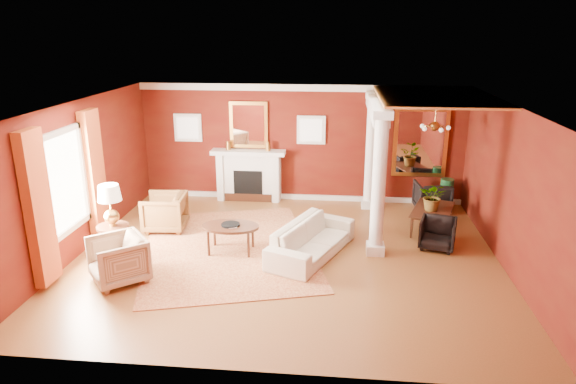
# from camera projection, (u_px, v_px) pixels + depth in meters

# --- Properties ---
(ground) EXTENTS (8.00, 8.00, 0.00)m
(ground) POSITION_uv_depth(u_px,v_px,m) (287.00, 256.00, 9.87)
(ground) COLOR brown
(ground) RESTS_ON ground
(room_shell) EXTENTS (8.04, 7.04, 2.92)m
(room_shell) POSITION_uv_depth(u_px,v_px,m) (287.00, 154.00, 9.25)
(room_shell) COLOR #591B0C
(room_shell) RESTS_ON ground
(fireplace) EXTENTS (1.85, 0.42, 1.29)m
(fireplace) POSITION_uv_depth(u_px,v_px,m) (249.00, 175.00, 12.94)
(fireplace) COLOR silver
(fireplace) RESTS_ON ground
(overmantel_mirror) EXTENTS (0.95, 0.07, 1.15)m
(overmantel_mirror) POSITION_uv_depth(u_px,v_px,m) (249.00, 125.00, 12.68)
(overmantel_mirror) COLOR gold
(overmantel_mirror) RESTS_ON fireplace
(flank_window_left) EXTENTS (0.70, 0.07, 0.70)m
(flank_window_left) POSITION_uv_depth(u_px,v_px,m) (188.00, 128.00, 12.87)
(flank_window_left) COLOR silver
(flank_window_left) RESTS_ON room_shell
(flank_window_right) EXTENTS (0.70, 0.07, 0.70)m
(flank_window_right) POSITION_uv_depth(u_px,v_px,m) (311.00, 130.00, 12.58)
(flank_window_right) COLOR silver
(flank_window_right) RESTS_ON room_shell
(left_window) EXTENTS (0.21, 2.55, 2.60)m
(left_window) POSITION_uv_depth(u_px,v_px,m) (68.00, 189.00, 9.24)
(left_window) COLOR white
(left_window) RESTS_ON room_shell
(column_front) EXTENTS (0.36, 0.36, 2.80)m
(column_front) POSITION_uv_depth(u_px,v_px,m) (379.00, 183.00, 9.56)
(column_front) COLOR silver
(column_front) RESTS_ON ground
(column_back) EXTENTS (0.36, 0.36, 2.80)m
(column_back) POSITION_uv_depth(u_px,v_px,m) (371.00, 150.00, 12.11)
(column_back) COLOR silver
(column_back) RESTS_ON ground
(header_beam) EXTENTS (0.30, 3.20, 0.32)m
(header_beam) POSITION_uv_depth(u_px,v_px,m) (377.00, 107.00, 10.71)
(header_beam) COLOR silver
(header_beam) RESTS_ON column_front
(amber_ceiling) EXTENTS (2.30, 3.40, 0.04)m
(amber_ceiling) POSITION_uv_depth(u_px,v_px,m) (435.00, 96.00, 10.38)
(amber_ceiling) COLOR #E59043
(amber_ceiling) RESTS_ON room_shell
(dining_mirror) EXTENTS (1.30, 0.07, 1.70)m
(dining_mirror) POSITION_uv_depth(u_px,v_px,m) (420.00, 142.00, 12.39)
(dining_mirror) COLOR gold
(dining_mirror) RESTS_ON room_shell
(chandelier) EXTENTS (0.60, 0.62, 0.75)m
(chandelier) POSITION_uv_depth(u_px,v_px,m) (435.00, 126.00, 10.61)
(chandelier) COLOR #AE7E36
(chandelier) RESTS_ON room_shell
(crown_trim) EXTENTS (8.00, 0.08, 0.16)m
(crown_trim) POSITION_uv_depth(u_px,v_px,m) (301.00, 88.00, 12.29)
(crown_trim) COLOR silver
(crown_trim) RESTS_ON room_shell
(base_trim) EXTENTS (8.00, 0.08, 0.12)m
(base_trim) POSITION_uv_depth(u_px,v_px,m) (300.00, 197.00, 13.13)
(base_trim) COLOR silver
(base_trim) RESTS_ON ground
(rug) EXTENTS (4.24, 4.99, 0.02)m
(rug) POSITION_uv_depth(u_px,v_px,m) (229.00, 248.00, 10.20)
(rug) COLOR maroon
(rug) RESTS_ON ground
(sofa) EXTENTS (1.47, 2.31, 0.87)m
(sofa) POSITION_uv_depth(u_px,v_px,m) (312.00, 234.00, 9.79)
(sofa) COLOR beige
(sofa) RESTS_ON ground
(armchair_leopard) EXTENTS (0.87, 0.92, 0.88)m
(armchair_leopard) POSITION_uv_depth(u_px,v_px,m) (165.00, 210.00, 11.04)
(armchair_leopard) COLOR black
(armchair_leopard) RESTS_ON ground
(armchair_stripe) EXTENTS (1.18, 1.18, 0.89)m
(armchair_stripe) POSITION_uv_depth(u_px,v_px,m) (118.00, 258.00, 8.77)
(armchair_stripe) COLOR tan
(armchair_stripe) RESTS_ON ground
(coffee_table) EXTENTS (1.11, 1.11, 0.56)m
(coffee_table) POSITION_uv_depth(u_px,v_px,m) (231.00, 228.00, 9.91)
(coffee_table) COLOR black
(coffee_table) RESTS_ON ground
(coffee_book) EXTENTS (0.16, 0.06, 0.22)m
(coffee_book) POSITION_uv_depth(u_px,v_px,m) (228.00, 222.00, 9.79)
(coffee_book) COLOR black
(coffee_book) RESTS_ON coffee_table
(side_table) EXTENTS (0.59, 0.59, 1.48)m
(side_table) POSITION_uv_depth(u_px,v_px,m) (111.00, 210.00, 9.43)
(side_table) COLOR black
(side_table) RESTS_ON ground
(dining_table) EXTENTS (0.89, 1.46, 0.77)m
(dining_table) POSITION_uv_depth(u_px,v_px,m) (434.00, 214.00, 11.02)
(dining_table) COLOR black
(dining_table) RESTS_ON ground
(dining_chair_near) EXTENTS (0.80, 0.77, 0.68)m
(dining_chair_near) POSITION_uv_depth(u_px,v_px,m) (438.00, 232.00, 10.14)
(dining_chair_near) COLOR black
(dining_chair_near) RESTS_ON ground
(dining_chair_far) EXTENTS (0.84, 0.79, 0.78)m
(dining_chair_far) POSITION_uv_depth(u_px,v_px,m) (432.00, 195.00, 12.20)
(dining_chair_far) COLOR black
(dining_chair_far) RESTS_ON ground
(green_urn) EXTENTS (0.34, 0.34, 0.82)m
(green_urn) POSITION_uv_depth(u_px,v_px,m) (446.00, 199.00, 12.16)
(green_urn) COLOR #14401F
(green_urn) RESTS_ON ground
(potted_plant) EXTENTS (0.75, 0.78, 0.48)m
(potted_plant) POSITION_uv_depth(u_px,v_px,m) (434.00, 187.00, 10.76)
(potted_plant) COLOR #26591E
(potted_plant) RESTS_ON dining_table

